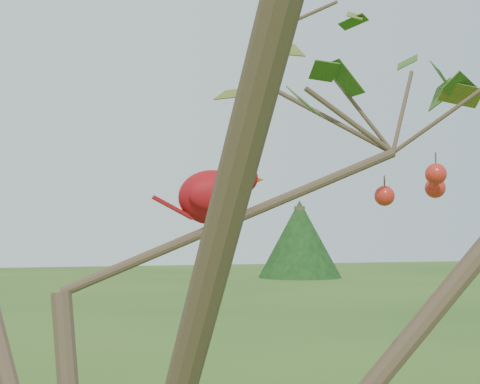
% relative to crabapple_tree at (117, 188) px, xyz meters
% --- Properties ---
extents(crabapple_tree, '(2.35, 2.05, 2.95)m').
position_rel_crabapple_tree_xyz_m(crabapple_tree, '(0.00, 0.00, 0.00)').
color(crabapple_tree, '#463526').
rests_on(crabapple_tree, ground).
extents(cardinal, '(0.20, 0.11, 0.14)m').
position_rel_crabapple_tree_xyz_m(cardinal, '(0.19, 0.10, -0.00)').
color(cardinal, '#A20E0D').
rests_on(cardinal, ground).
extents(distant_trees, '(42.54, 12.98, 3.28)m').
position_rel_crabapple_tree_xyz_m(distant_trees, '(-0.23, 23.25, -0.68)').
color(distant_trees, '#463526').
rests_on(distant_trees, ground).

